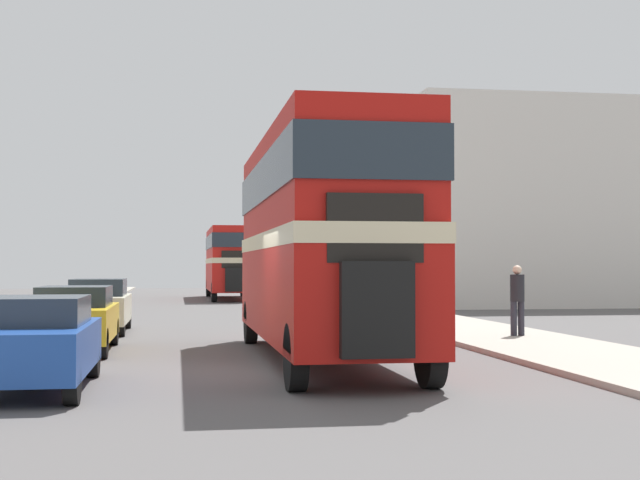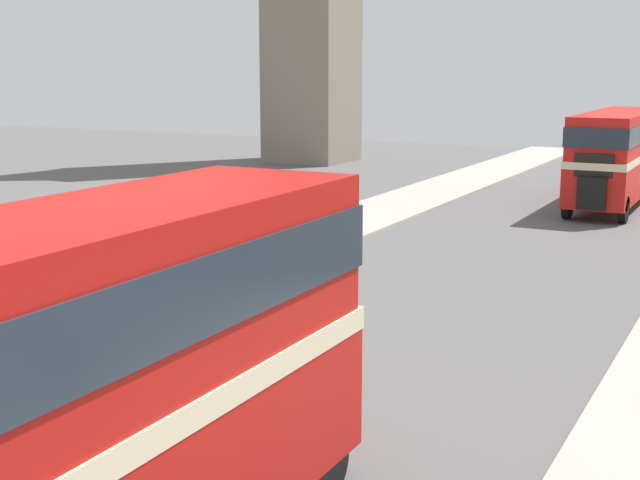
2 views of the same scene
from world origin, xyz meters
name	(u,v)px [view 1 (image 1 of 2)]	position (x,y,z in m)	size (l,w,h in m)	color
ground_plane	(265,373)	(0.00, 0.00, 0.00)	(120.00, 120.00, 0.00)	#565454
sidewalk_right	(619,363)	(6.75, 0.00, 0.06)	(3.50, 120.00, 0.12)	#A8A093
double_decker_bus	(320,230)	(1.30, 1.91, 2.65)	(2.43, 10.47, 4.48)	#B2140F
bus_distant	(230,257)	(1.41, 35.21, 2.39)	(2.42, 10.53, 4.00)	red
car_parked_near	(32,342)	(-3.76, -1.63, 0.75)	(1.75, 4.00, 1.44)	#1E479E
car_parked_mid	(74,318)	(-3.81, 4.56, 0.76)	(1.70, 4.11, 1.46)	gold
car_parked_far	(98,305)	(-3.78, 10.32, 0.79)	(1.67, 4.07, 1.53)	beige
pedestrian_walking	(517,296)	(7.08, 5.91, 1.14)	(0.36, 0.36, 1.81)	#282833
bicycle_on_pavement	(421,310)	(6.20, 11.86, 0.48)	(0.05, 1.76, 0.78)	black
shop_building_block	(565,208)	(17.52, 25.89, 4.80)	(17.01, 9.55, 9.61)	silver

